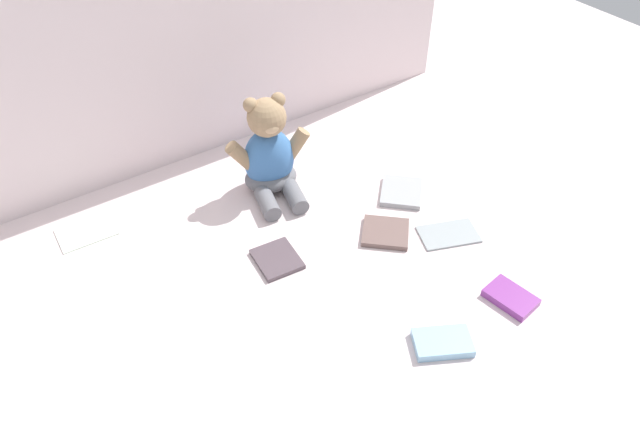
# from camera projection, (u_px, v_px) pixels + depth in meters

# --- Properties ---
(ground_plane) EXTENTS (3.20, 3.20, 0.00)m
(ground_plane) POSITION_uv_depth(u_px,v_px,m) (292.00, 224.00, 1.37)
(ground_plane) COLOR silver
(backdrop_drape) EXTENTS (1.45, 0.03, 0.76)m
(backdrop_drape) POSITION_uv_depth(u_px,v_px,m) (198.00, 6.00, 1.36)
(backdrop_drape) COLOR silver
(backdrop_drape) RESTS_ON ground_plane
(teddy_bear) EXTENTS (0.21, 0.20, 0.25)m
(teddy_bear) POSITION_uv_depth(u_px,v_px,m) (270.00, 157.00, 1.41)
(teddy_bear) COLOR #3F72B2
(teddy_bear) RESTS_ON ground_plane
(book_case_0) EXTENTS (0.14, 0.14, 0.01)m
(book_case_0) POSITION_uv_depth(u_px,v_px,m) (401.00, 192.00, 1.45)
(book_case_0) COLOR #9B9EA2
(book_case_0) RESTS_ON ground_plane
(book_case_1) EXTENTS (0.10, 0.11, 0.01)m
(book_case_1) POSITION_uv_depth(u_px,v_px,m) (277.00, 259.00, 1.28)
(book_case_1) COLOR #50424A
(book_case_1) RESTS_ON ground_plane
(book_case_2) EXTENTS (0.08, 0.11, 0.02)m
(book_case_2) POSITION_uv_depth(u_px,v_px,m) (511.00, 298.00, 1.20)
(book_case_2) COLOR #83368C
(book_case_2) RESTS_ON ground_plane
(book_case_3) EXTENTS (0.13, 0.09, 0.01)m
(book_case_3) POSITION_uv_depth(u_px,v_px,m) (86.00, 231.00, 1.35)
(book_case_3) COLOR white
(book_case_3) RESTS_ON ground_plane
(book_case_4) EXTENTS (0.15, 0.12, 0.01)m
(book_case_4) POSITION_uv_depth(u_px,v_px,m) (449.00, 234.00, 1.34)
(book_case_4) COLOR #8F989A
(book_case_4) RESTS_ON ground_plane
(book_case_5) EXTENTS (0.14, 0.14, 0.01)m
(book_case_5) POSITION_uv_depth(u_px,v_px,m) (385.00, 232.00, 1.34)
(book_case_5) COLOR brown
(book_case_5) RESTS_ON ground_plane
(book_case_6) EXTENTS (0.13, 0.11, 0.02)m
(book_case_6) POSITION_uv_depth(u_px,v_px,m) (443.00, 343.00, 1.11)
(book_case_6) COLOR #8ABDDD
(book_case_6) RESTS_ON ground_plane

